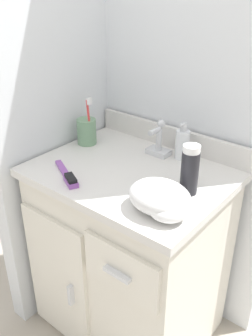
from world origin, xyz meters
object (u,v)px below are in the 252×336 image
at_px(soap_dispenser, 182,144).
at_px(hairbrush, 68,176).
at_px(shaving_cream_can, 190,169).
at_px(toothbrush_cup, 87,131).
at_px(hand_towel, 162,199).

xyz_separation_m(soap_dispenser, hairbrush, (-0.21, -0.38, -0.05)).
bearing_deg(soap_dispenser, shaving_cream_can, -52.94).
bearing_deg(soap_dispenser, toothbrush_cup, -161.00).
bearing_deg(soap_dispenser, hand_towel, -67.53).
height_order(toothbrush_cup, shaving_cream_can, toothbrush_cup).
bearing_deg(shaving_cream_can, hand_towel, -92.28).
relative_size(soap_dispenser, hairbrush, 0.73).
bearing_deg(toothbrush_cup, hairbrush, -58.08).
xyz_separation_m(toothbrush_cup, hand_towel, (0.51, -0.21, -0.01)).
distance_m(shaving_cream_can, hand_towel, 0.15).
relative_size(toothbrush_cup, hand_towel, 1.01).
xyz_separation_m(toothbrush_cup, shaving_cream_can, (0.52, -0.07, 0.03)).
height_order(toothbrush_cup, hand_towel, toothbrush_cup).
bearing_deg(hand_towel, hairbrush, -173.36).
height_order(soap_dispenser, hand_towel, soap_dispenser).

